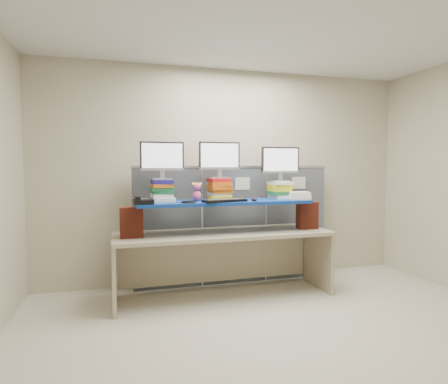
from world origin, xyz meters
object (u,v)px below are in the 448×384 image
object	(u,v)px
desk	(224,245)
keyboard	(225,201)
monitor_center	(219,158)
desk_phone	(142,201)
blue_board	(224,202)
monitor_left	(162,158)
monitor_right	(280,162)

from	to	relation	value
desk	keyboard	size ratio (longest dim) A/B	4.81
monitor_center	desk_phone	distance (m)	1.06
blue_board	monitor_left	xyz separation A→B (m)	(-0.69, 0.11, 0.50)
blue_board	monitor_right	bearing A→B (deg)	8.89
monitor_right	desk_phone	world-z (taller)	monitor_right
blue_board	monitor_right	distance (m)	0.90
desk	blue_board	distance (m)	0.50
desk	monitor_left	xyz separation A→B (m)	(-0.69, 0.11, 1.01)
blue_board	desk_phone	xyz separation A→B (m)	(-0.93, -0.15, 0.05)
blue_board	keyboard	world-z (taller)	keyboard
monitor_left	monitor_center	world-z (taller)	monitor_center
blue_board	monitor_center	bearing A→B (deg)	100.39
monitor_right	keyboard	xyz separation A→B (m)	(-0.79, -0.27, -0.43)
desk	desk_phone	bearing A→B (deg)	-170.93
monitor_left	keyboard	distance (m)	0.85
monitor_left	monitor_right	xyz separation A→B (m)	(1.45, 0.01, -0.04)
keyboard	desk_phone	size ratio (longest dim) A/B	2.48
monitor_center	keyboard	distance (m)	0.55
monitor_left	monitor_right	bearing A→B (deg)	0.00
blue_board	keyboard	xyz separation A→B (m)	(-0.03, -0.15, 0.03)
monitor_right	keyboard	size ratio (longest dim) A/B	0.94
monitor_left	monitor_center	distance (m)	0.67
blue_board	monitor_center	distance (m)	0.53
blue_board	desk_phone	distance (m)	0.95
blue_board	keyboard	bearing A→B (deg)	-102.69
desk	monitor_right	distance (m)	1.24
monitor_center	monitor_right	xyz separation A→B (m)	(0.78, 0.00, -0.05)
monitor_left	keyboard	xyz separation A→B (m)	(0.66, -0.26, -0.47)
desk	desk_phone	distance (m)	1.09
monitor_left	desk_phone	size ratio (longest dim) A/B	2.33
desk	desk_phone	world-z (taller)	desk_phone
desk	desk_phone	xyz separation A→B (m)	(-0.93, -0.15, 0.55)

